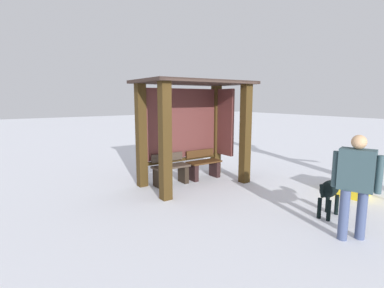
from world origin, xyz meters
name	(u,v)px	position (x,y,z in m)	size (l,w,h in m)	color
ground_plane	(194,184)	(0.00, 0.00, 0.00)	(60.00, 60.00, 0.00)	silver
bus_shelter	(194,117)	(0.09, 0.17, 1.66)	(2.74, 1.62, 2.53)	#3E2B12
bench_left_inside	(171,171)	(-0.51, 0.30, 0.34)	(0.92, 0.40, 0.76)	#41352B
bench_center_inside	(204,166)	(0.51, 0.30, 0.33)	(0.92, 0.41, 0.75)	#482C15
person_walking	(356,179)	(0.30, -3.73, 0.94)	(0.42, 0.66, 1.60)	#334A50
dog	(330,190)	(0.89, -3.03, 0.49)	(0.92, 0.38, 0.69)	black
grit_bin	(354,181)	(2.41, -2.68, 0.31)	(0.70, 0.56, 0.62)	yellow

